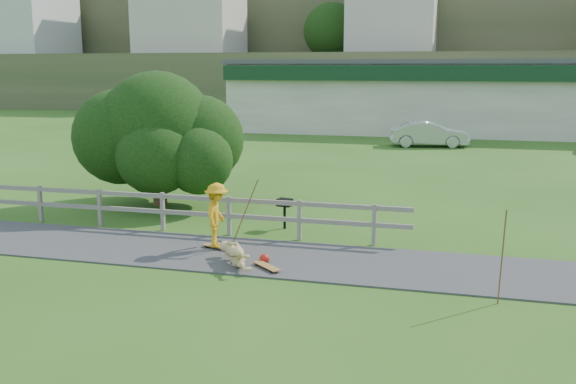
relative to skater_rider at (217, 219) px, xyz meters
name	(u,v)px	position (x,y,z in m)	size (l,w,h in m)	color
ground	(263,278)	(1.78, -1.82, -0.82)	(260.00, 260.00, 0.00)	#2A5518
path	(281,258)	(1.78, -0.32, -0.80)	(34.00, 3.00, 0.04)	#333335
fence	(143,204)	(-2.84, 1.48, -0.09)	(15.05, 0.10, 1.10)	slate
strip_mall	(461,96)	(5.78, 33.12, 1.76)	(32.50, 10.75, 5.10)	#B8B1A1
hillside	(439,2)	(1.78, 89.49, 13.60)	(220.00, 67.00, 47.50)	#424D2D
skater_rider	(217,219)	(0.00, 0.00, 0.00)	(1.05, 0.61, 1.63)	orange
skater_fallen	(235,254)	(0.89, -1.14, -0.52)	(1.63, 0.39, 0.59)	tan
car_silver	(429,134)	(4.06, 23.52, -0.07)	(1.57, 4.51, 1.48)	#ABADB3
tree	(158,151)	(-3.83, 4.58, 1.04)	(6.02, 6.02, 3.70)	black
bbq	(285,214)	(1.06, 2.60, -0.38)	(0.40, 0.31, 0.87)	black
longboard_rider	(218,248)	(0.00, 0.00, -0.77)	(0.87, 0.21, 0.10)	olive
longboard_fallen	(267,268)	(1.69, -1.24, -0.77)	(0.89, 0.22, 0.10)	olive
helmet	(264,259)	(1.49, -0.79, -0.69)	(0.24, 0.24, 0.24)	#B41F14
pole_rider	(245,211)	(0.60, 0.40, 0.16)	(0.03, 0.03, 1.96)	brown
pole_spec_left	(502,257)	(6.72, -2.09, 0.13)	(0.03, 0.03, 1.90)	brown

